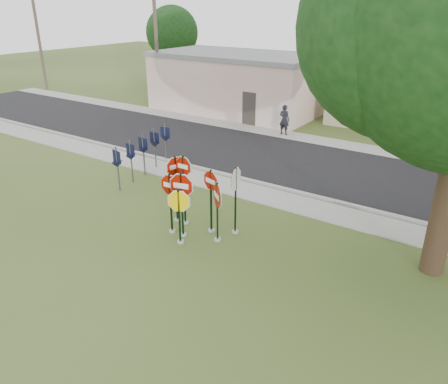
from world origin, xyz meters
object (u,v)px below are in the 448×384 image
Objects in this scene: stop_sign_yellow at (179,210)px; pedestrian at (284,120)px; utility_pole_near at (156,41)px; stop_sign_center at (182,195)px; stop_sign_left at (170,195)px.

pedestrian is (-3.08, 13.74, -0.25)m from stop_sign_yellow.
stop_sign_yellow reaches higher than pedestrian.
utility_pole_near is at bearing -2.25° from pedestrian.
stop_sign_center is 0.59m from stop_sign_yellow.
stop_sign_center is at bearing 117.81° from stop_sign_yellow.
stop_sign_left is 1.28× the size of pedestrian.
stop_sign_yellow is at bearing -30.45° from stop_sign_left.
utility_pole_near is (-14.07, 14.72, 3.74)m from stop_sign_yellow.
stop_sign_left is at bearing 102.80° from pedestrian.
stop_sign_left is 19.86m from utility_pole_near.
stop_sign_center is 0.26× the size of utility_pole_near.
stop_sign_left is at bearing -46.99° from utility_pole_near.
utility_pole_near is 11.73m from pedestrian.
stop_sign_left is (-0.74, 0.43, 0.20)m from stop_sign_yellow.
stop_sign_yellow is 1.14× the size of pedestrian.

